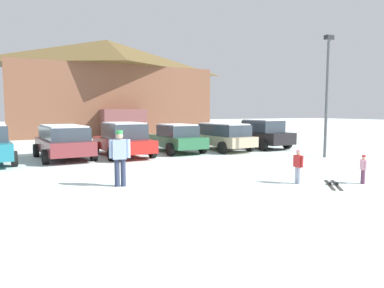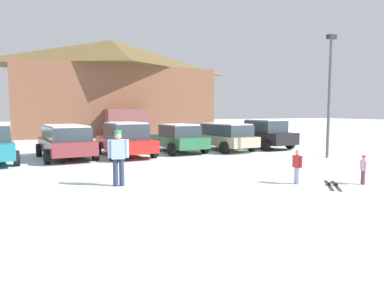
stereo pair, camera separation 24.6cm
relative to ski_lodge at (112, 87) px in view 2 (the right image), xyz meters
name	(u,v)px [view 2 (the right image)]	position (x,y,z in m)	size (l,w,h in m)	color
ground	(383,220)	(-0.92, -29.78, -4.65)	(160.00, 160.00, 0.00)	silver
ski_lodge	(112,87)	(0.00, 0.00, 0.00)	(18.33, 11.80, 9.18)	brown
parked_maroon_van	(66,140)	(-5.95, -17.24, -3.79)	(2.57, 4.75, 1.58)	maroon
parked_red_sedan	(125,139)	(-3.20, -17.56, -3.81)	(2.42, 4.64, 1.68)	#B31F1B
parked_green_coupe	(178,138)	(-0.16, -17.17, -3.87)	(2.33, 4.14, 1.54)	#27613D
parked_beige_suv	(225,136)	(2.58, -17.55, -3.81)	(2.32, 4.25, 1.55)	tan
parked_black_sedan	(264,134)	(5.34, -17.45, -3.79)	(2.48, 4.20, 1.73)	black
skier_adult_in_blue_parka	(118,155)	(-5.07, -24.25, -3.71)	(0.60, 0.33, 1.67)	#2C334F
skier_child_in_red_jacket	(297,165)	(-0.05, -26.29, -4.06)	(0.16, 0.39, 1.05)	#A6AFC6
skier_child_in_pink_snowsuit	(363,168)	(1.74, -27.20, -4.15)	(0.21, 0.30, 0.89)	#6C3C59
pair_of_skis	(333,185)	(0.74, -26.95, -4.63)	(1.14, 1.33, 0.08)	#2C2720
lamp_post	(330,90)	(5.51, -22.23, -1.40)	(0.44, 0.24, 5.79)	#515459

